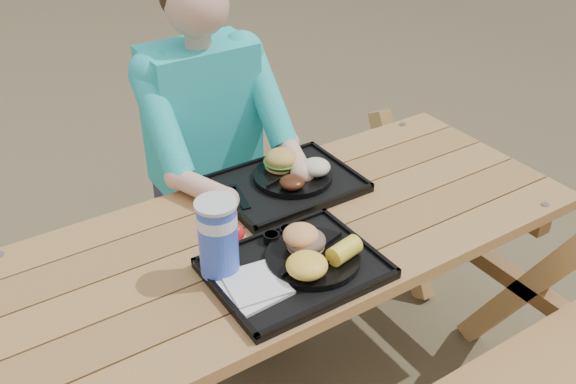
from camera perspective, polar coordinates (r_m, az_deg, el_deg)
picnic_table at (r=2.16m, az=0.00°, el=-11.39°), size 1.80×1.49×0.75m
tray_near at (r=1.75m, az=0.62°, el=-6.92°), size 0.45×0.35×0.02m
tray_far at (r=2.10m, az=-0.11°, el=0.61°), size 0.45×0.35×0.02m
plate_near at (r=1.76m, az=2.22°, el=-5.88°), size 0.26×0.26×0.02m
plate_far at (r=2.11m, az=0.42°, el=1.43°), size 0.26×0.26×0.02m
napkin_stack at (r=1.67m, az=-3.03°, el=-8.44°), size 0.16×0.16×0.02m
soda_cup at (r=1.67m, az=-6.22°, el=-4.21°), size 0.10×0.10×0.21m
condiment_bbq at (r=1.82m, az=-1.48°, el=-4.09°), size 0.05×0.05×0.03m
condiment_mustard at (r=1.84m, az=-0.01°, el=-3.58°), size 0.05×0.05×0.03m
sandwich at (r=1.74m, az=1.62°, el=-3.54°), size 0.10×0.10×0.11m
mac_cheese at (r=1.67m, az=1.69°, el=-6.53°), size 0.11×0.11×0.06m
corn_cob at (r=1.73m, az=5.04°, el=-5.20°), size 0.11×0.11×0.05m
cutlery_far at (r=2.03m, az=-4.32°, el=-0.39°), size 0.06×0.15×0.01m
burger at (r=2.12m, az=-0.62°, el=3.36°), size 0.11×0.11×0.10m
baked_beans at (r=2.02m, az=0.36°, el=0.87°), size 0.08×0.08×0.04m
potato_salad at (r=2.09m, az=2.50°, el=2.23°), size 0.09×0.09×0.05m
diner at (r=2.43m, az=-7.10°, el=1.78°), size 0.48×0.84×1.28m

